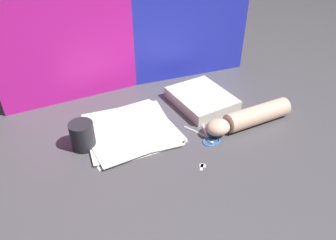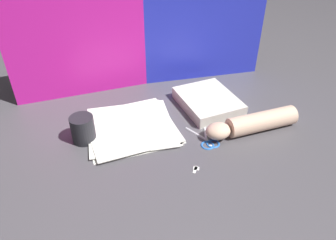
{
  "view_description": "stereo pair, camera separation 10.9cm",
  "coord_description": "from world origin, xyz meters",
  "px_view_note": "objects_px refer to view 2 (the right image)",
  "views": [
    {
      "loc": [
        -0.37,
        -0.79,
        0.69
      ],
      "look_at": [
        -0.01,
        0.02,
        0.06
      ],
      "focal_mm": 35.0,
      "sensor_mm": 36.0,
      "label": 1
    },
    {
      "loc": [
        -0.27,
        -0.82,
        0.69
      ],
      "look_at": [
        -0.01,
        0.02,
        0.06
      ],
      "focal_mm": 35.0,
      "sensor_mm": 36.0,
      "label": 2
    }
  ],
  "objects_px": {
    "scissors": "(207,139)",
    "hand_forearm": "(253,123)",
    "paper_stack": "(131,127)",
    "book_closed": "(208,101)",
    "mug": "(83,129)"
  },
  "relations": [
    {
      "from": "hand_forearm",
      "to": "mug",
      "type": "distance_m",
      "value": 0.57
    },
    {
      "from": "hand_forearm",
      "to": "mug",
      "type": "bearing_deg",
      "value": 168.16
    },
    {
      "from": "paper_stack",
      "to": "hand_forearm",
      "type": "distance_m",
      "value": 0.42
    },
    {
      "from": "book_closed",
      "to": "scissors",
      "type": "xyz_separation_m",
      "value": [
        -0.08,
        -0.19,
        -0.02
      ]
    },
    {
      "from": "paper_stack",
      "to": "book_closed",
      "type": "distance_m",
      "value": 0.32
    },
    {
      "from": "hand_forearm",
      "to": "book_closed",
      "type": "bearing_deg",
      "value": 114.25
    },
    {
      "from": "paper_stack",
      "to": "mug",
      "type": "relative_size",
      "value": 3.49
    },
    {
      "from": "book_closed",
      "to": "paper_stack",
      "type": "bearing_deg",
      "value": -169.88
    },
    {
      "from": "paper_stack",
      "to": "scissors",
      "type": "xyz_separation_m",
      "value": [
        0.23,
        -0.14,
        -0.0
      ]
    },
    {
      "from": "book_closed",
      "to": "mug",
      "type": "xyz_separation_m",
      "value": [
        -0.47,
        -0.07,
        0.02
      ]
    },
    {
      "from": "paper_stack",
      "to": "scissors",
      "type": "relative_size",
      "value": 2.19
    },
    {
      "from": "mug",
      "to": "book_closed",
      "type": "bearing_deg",
      "value": 8.82
    },
    {
      "from": "scissors",
      "to": "hand_forearm",
      "type": "height_order",
      "value": "hand_forearm"
    },
    {
      "from": "scissors",
      "to": "hand_forearm",
      "type": "bearing_deg",
      "value": 1.23
    },
    {
      "from": "book_closed",
      "to": "scissors",
      "type": "bearing_deg",
      "value": -112.98
    }
  ]
}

